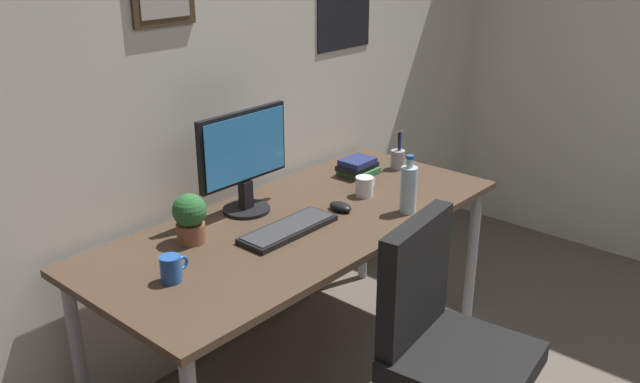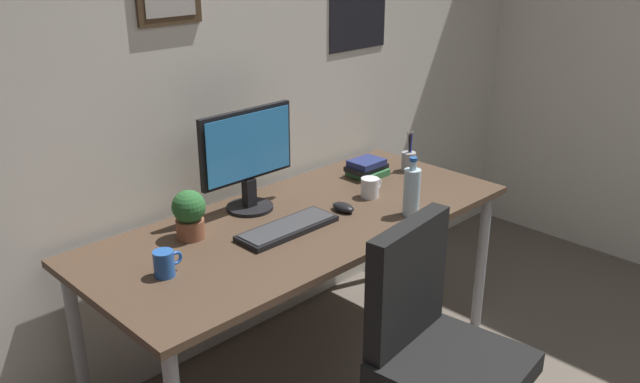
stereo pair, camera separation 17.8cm
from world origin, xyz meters
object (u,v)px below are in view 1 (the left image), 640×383
object	(u,v)px
coffee_mug_near	(172,269)
potted_plant	(190,217)
monitor	(244,157)
pen_cup	(398,158)
computer_mouse	(340,207)
coffee_mug_far	(365,186)
water_bottle	(409,189)
office_chair	(443,338)
keyboard	(288,229)
book_stack_left	(358,167)

from	to	relation	value
coffee_mug_near	potted_plant	distance (m)	0.31
monitor	pen_cup	world-z (taller)	monitor
computer_mouse	coffee_mug_far	distance (m)	0.21
computer_mouse	potted_plant	xyz separation A→B (m)	(-0.61, 0.24, 0.09)
monitor	water_bottle	bearing A→B (deg)	-49.94
water_bottle	pen_cup	bearing A→B (deg)	39.47
monitor	computer_mouse	size ratio (longest dim) A/B	4.18
coffee_mug_far	potted_plant	xyz separation A→B (m)	(-0.81, 0.21, 0.06)
office_chair	potted_plant	xyz separation A→B (m)	(-0.37, 0.91, 0.33)
coffee_mug_far	monitor	bearing A→B (deg)	149.96
monitor	coffee_mug_far	world-z (taller)	monitor
keyboard	computer_mouse	xyz separation A→B (m)	(0.30, -0.02, 0.01)
office_chair	book_stack_left	distance (m)	1.13
office_chair	coffee_mug_near	world-z (taller)	office_chair
computer_mouse	keyboard	bearing A→B (deg)	176.56
water_bottle	book_stack_left	xyz separation A→B (m)	(0.22, 0.44, -0.07)
office_chair	pen_cup	world-z (taller)	same
water_bottle	coffee_mug_far	bearing A→B (deg)	83.30
keyboard	book_stack_left	xyz separation A→B (m)	(0.70, 0.20, 0.03)
keyboard	coffee_mug_near	xyz separation A→B (m)	(-0.54, 0.02, 0.03)
computer_mouse	water_bottle	distance (m)	0.30
monitor	coffee_mug_near	size ratio (longest dim) A/B	4.17
office_chair	keyboard	size ratio (longest dim) A/B	2.21
coffee_mug_far	pen_cup	xyz separation A→B (m)	(0.39, 0.10, 0.01)
office_chair	book_stack_left	xyz separation A→B (m)	(0.64, 0.89, 0.26)
monitor	coffee_mug_far	xyz separation A→B (m)	(0.47, -0.27, -0.20)
water_bottle	potted_plant	xyz separation A→B (m)	(-0.78, 0.46, -0.00)
coffee_mug_far	office_chair	bearing A→B (deg)	-122.44
office_chair	coffee_mug_near	bearing A→B (deg)	130.42
keyboard	computer_mouse	bearing A→B (deg)	-3.44
monitor	potted_plant	size ratio (longest dim) A/B	2.36
monitor	computer_mouse	world-z (taller)	monitor
pen_cup	computer_mouse	bearing A→B (deg)	-168.18
keyboard	pen_cup	distance (m)	0.90
water_bottle	computer_mouse	bearing A→B (deg)	128.08
coffee_mug_near	coffee_mug_far	xyz separation A→B (m)	(1.05, -0.01, -0.00)
keyboard	pen_cup	bearing A→B (deg)	6.80
potted_plant	keyboard	bearing A→B (deg)	-35.28
keyboard	potted_plant	size ratio (longest dim) A/B	2.21
water_bottle	monitor	bearing A→B (deg)	130.06
water_bottle	office_chair	bearing A→B (deg)	-132.86
computer_mouse	coffee_mug_near	bearing A→B (deg)	177.14
office_chair	potted_plant	size ratio (longest dim) A/B	4.87
water_bottle	coffee_mug_near	bearing A→B (deg)	165.42
pen_cup	office_chair	bearing A→B (deg)	-136.49
water_bottle	potted_plant	distance (m)	0.91
book_stack_left	potted_plant	bearing A→B (deg)	179.18
coffee_mug_near	coffee_mug_far	bearing A→B (deg)	-0.74
potted_plant	book_stack_left	bearing A→B (deg)	-0.82
book_stack_left	coffee_mug_far	bearing A→B (deg)	-135.29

